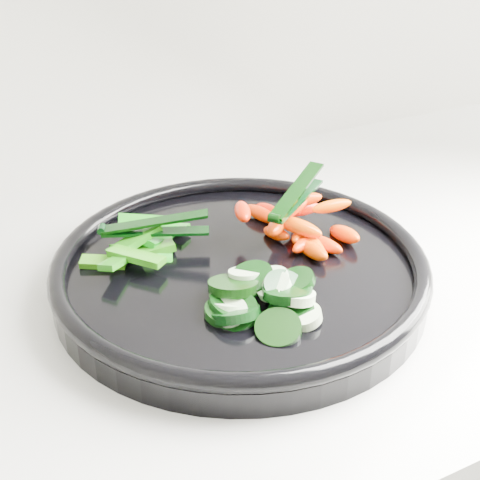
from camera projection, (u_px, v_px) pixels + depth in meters
name	position (u px, v px, depth m)	size (l,w,h in m)	color
counter	(441.00, 457.00, 1.08)	(2.02, 0.62, 0.93)	white
veggie_tray	(240.00, 270.00, 0.67)	(0.46, 0.46, 0.04)	black
cucumber_pile	(257.00, 300.00, 0.60)	(0.12, 0.12, 0.04)	black
carrot_pile	(297.00, 224.00, 0.71)	(0.13, 0.15, 0.05)	#EF4E00
pepper_pile	(143.00, 244.00, 0.69)	(0.13, 0.11, 0.04)	#0A7310
tong_carrot	(295.00, 196.00, 0.69)	(0.10, 0.08, 0.02)	black
tong_pepper	(152.00, 227.00, 0.68)	(0.11, 0.06, 0.02)	black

